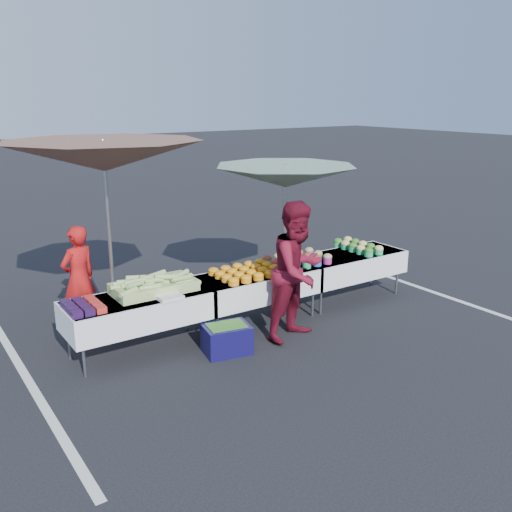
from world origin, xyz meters
TOP-DOWN VIEW (x-y plane):
  - ground at (0.00, 0.00)m, footprint 80.00×80.00m
  - stripe_left at (-3.20, 0.00)m, footprint 0.10×5.00m
  - stripe_right at (3.20, 0.00)m, footprint 0.10×5.00m
  - table_left at (-1.80, 0.00)m, footprint 1.86×0.81m
  - table_center at (0.00, 0.00)m, footprint 1.86×0.81m
  - table_right at (1.80, 0.00)m, footprint 1.86×0.81m
  - berry_punnets at (-2.51, -0.06)m, footprint 0.40×0.54m
  - corn_pile at (-1.55, 0.04)m, footprint 1.16×0.57m
  - plastic_bags at (-1.50, -0.30)m, footprint 0.30×0.25m
  - carrot_bowls at (-0.15, -0.01)m, footprint 0.95×0.69m
  - potato_cups at (0.75, 0.00)m, footprint 0.94×0.58m
  - bean_baskets at (2.06, 0.08)m, footprint 0.36×0.86m
  - vendor at (-2.17, 1.20)m, footprint 0.63×0.52m
  - customer at (0.17, -0.75)m, footprint 1.06×0.91m
  - umbrella_left at (-1.83, 0.80)m, footprint 3.01×3.01m
  - umbrella_right at (0.80, 0.40)m, footprint 2.57×2.57m
  - storage_bin at (-0.89, -0.65)m, footprint 0.65×0.52m

SIDE VIEW (x-z plane):
  - ground at x=0.00m, z-range 0.00..0.00m
  - stripe_left at x=-3.20m, z-range 0.00..0.00m
  - stripe_right at x=3.20m, z-range 0.00..0.00m
  - storage_bin at x=-0.89m, z-range 0.01..0.39m
  - table_left at x=-1.80m, z-range 0.21..0.96m
  - table_center at x=0.00m, z-range 0.21..0.96m
  - table_right at x=1.80m, z-range 0.21..0.96m
  - vendor at x=-2.17m, z-range 0.00..1.49m
  - plastic_bags at x=-1.50m, z-range 0.75..0.80m
  - berry_punnets at x=-2.51m, z-range 0.75..0.83m
  - carrot_bowls at x=-0.15m, z-range 0.75..0.85m
  - bean_baskets at x=2.06m, z-range 0.75..0.90m
  - potato_cups at x=0.75m, z-range 0.75..0.91m
  - corn_pile at x=-1.55m, z-range 0.71..0.97m
  - customer at x=0.17m, z-range 0.00..1.89m
  - umbrella_right at x=0.80m, z-range 0.90..3.11m
  - umbrella_left at x=-1.83m, z-range 1.09..3.76m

